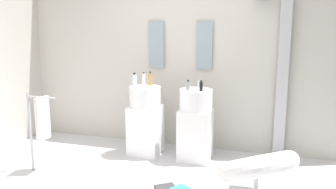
{
  "coord_description": "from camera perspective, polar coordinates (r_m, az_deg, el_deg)",
  "views": [
    {
      "loc": [
        1.29,
        -3.08,
        1.69
      ],
      "look_at": [
        0.15,
        0.55,
        0.95
      ],
      "focal_mm": 37.35,
      "sensor_mm": 36.0,
      "label": 1
    }
  ],
  "objects": [
    {
      "name": "rear_partition",
      "position": [
        4.92,
        2.17,
        6.44
      ],
      "size": [
        4.8,
        0.1,
        2.6
      ],
      "primitive_type": "cube",
      "color": "beige",
      "rests_on": "ground_plane"
    },
    {
      "name": "soap_bottle_clear",
      "position": [
        4.58,
        -5.51,
        2.34
      ],
      "size": [
        0.06,
        0.06,
        0.18
      ],
      "color": "silver",
      "rests_on": "pedestal_sink_left"
    },
    {
      "name": "vanity_mirror_left",
      "position": [
        4.95,
        -1.9,
        8.1
      ],
      "size": [
        0.22,
        0.03,
        0.64
      ],
      "primitive_type": "cube",
      "color": "#8C9EA8"
    },
    {
      "name": "pedestal_sink_right",
      "position": [
        4.47,
        4.52,
        -4.9
      ],
      "size": [
        0.41,
        0.41,
        1.02
      ],
      "color": "white",
      "rests_on": "ground_plane"
    },
    {
      "name": "shower_column",
      "position": [
        4.65,
        18.01,
        2.92
      ],
      "size": [
        0.49,
        0.24,
        2.05
      ],
      "color": "#B7BABF",
      "rests_on": "ground_plane"
    },
    {
      "name": "towel_rack",
      "position": [
        4.31,
        -20.07,
        -3.94
      ],
      "size": [
        0.37,
        0.22,
        0.95
      ],
      "color": "#B7BABF",
      "rests_on": "ground_plane"
    },
    {
      "name": "lounge_chair",
      "position": [
        3.48,
        14.29,
        -12.02
      ],
      "size": [
        1.11,
        1.11,
        0.65
      ],
      "color": "#B7BABF",
      "rests_on": "ground_plane"
    },
    {
      "name": "soap_bottle_black",
      "position": [
        4.25,
        5.43,
        1.36
      ],
      "size": [
        0.04,
        0.04,
        0.13
      ],
      "color": "black",
      "rests_on": "pedestal_sink_right"
    },
    {
      "name": "soap_bottle_grey",
      "position": [
        4.29,
        3.29,
        1.45
      ],
      "size": [
        0.05,
        0.05,
        0.13
      ],
      "color": "#99999E",
      "rests_on": "pedestal_sink_right"
    },
    {
      "name": "soap_bottle_white",
      "position": [
        4.69,
        -3.97,
        2.53
      ],
      "size": [
        0.04,
        0.04,
        0.17
      ],
      "color": "white",
      "rests_on": "pedestal_sink_left"
    },
    {
      "name": "soap_bottle_amber",
      "position": [
        4.65,
        -2.92,
        2.54
      ],
      "size": [
        0.05,
        0.05,
        0.18
      ],
      "color": "#C68C38",
      "rests_on": "pedestal_sink_left"
    },
    {
      "name": "vanity_mirror_right",
      "position": [
        4.76,
        5.97,
        7.94
      ],
      "size": [
        0.22,
        0.03,
        0.64
      ],
      "primitive_type": "cube",
      "color": "#8C9EA8"
    },
    {
      "name": "magazine_charcoal",
      "position": [
        3.8,
        -0.27,
        -15.09
      ],
      "size": [
        0.3,
        0.3,
        0.02
      ],
      "primitive_type": "cube",
      "rotation": [
        0.0,
        0.0,
        0.66
      ],
      "color": "#38383D",
      "rests_on": "area_rug"
    },
    {
      "name": "pedestal_sink_left",
      "position": [
        4.66,
        -3.71,
        -4.22
      ],
      "size": [
        0.41,
        0.41,
        1.02
      ],
      "color": "white",
      "rests_on": "ground_plane"
    }
  ]
}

